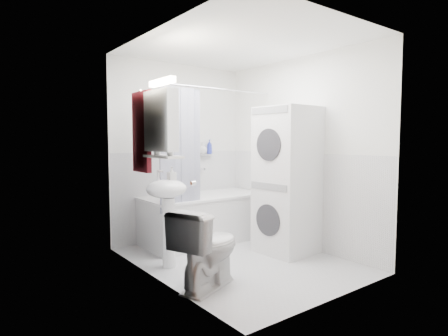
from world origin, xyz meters
TOP-DOWN VIEW (x-y plane):
  - floor at (0.00, 0.00)m, footprint 2.60×2.60m
  - room_walls at (0.00, 0.00)m, footprint 2.60×2.60m
  - wainscot at (0.00, 0.29)m, footprint 1.98×2.58m
  - door at (-0.95, -0.55)m, footprint 0.05×2.00m
  - bathtub at (0.15, 0.92)m, footprint 1.65×0.78m
  - tub_spout at (0.35, 1.25)m, footprint 0.04×0.12m
  - curtain_rod at (0.15, 0.59)m, footprint 1.83×0.02m
  - shower_curtain at (-0.39, 0.59)m, footprint 0.55×0.02m
  - sink at (-0.75, 0.28)m, footprint 0.44×0.37m
  - medicine_cabinet at (-0.90, 0.10)m, footprint 0.13×0.50m
  - shelf at (-0.89, 0.10)m, footprint 0.18×0.54m
  - shower_caddy at (0.40, 1.24)m, footprint 0.22×0.06m
  - towel at (-0.94, 0.48)m, footprint 0.07×0.36m
  - washer_dryer at (0.68, -0.10)m, footprint 0.65×0.64m
  - toilet at (-0.72, -0.42)m, footprint 0.85×0.67m
  - soap_pump at (-0.71, 0.25)m, footprint 0.08×0.17m
  - shelf_bottle at (-0.89, -0.05)m, footprint 0.07×0.18m
  - shelf_cup at (-0.89, 0.22)m, footprint 0.10×0.09m
  - shampoo_a at (0.35, 1.24)m, footprint 0.13×0.17m
  - shampoo_b at (0.47, 1.24)m, footprint 0.08×0.21m

SIDE VIEW (x-z plane):
  - floor at x=0.00m, z-range 0.00..0.00m
  - bathtub at x=0.15m, z-range 0.03..0.66m
  - toilet at x=-0.72m, z-range 0.00..0.74m
  - wainscot at x=0.00m, z-range -0.69..1.89m
  - sink at x=-0.75m, z-range 0.18..1.22m
  - washer_dryer at x=0.68m, z-range 0.00..1.76m
  - tub_spout at x=0.35m, z-range 0.93..0.97m
  - soap_pump at x=-0.71m, z-range 0.91..0.99m
  - door at x=-0.95m, z-range 0.00..2.00m
  - shower_caddy at x=0.40m, z-range 1.14..1.16m
  - shelf at x=-0.89m, z-range 1.19..1.21m
  - shampoo_b at x=0.47m, z-range 1.16..1.24m
  - shampoo_a at x=0.35m, z-range 1.16..1.29m
  - shelf_bottle at x=-0.89m, z-range 1.21..1.28m
  - shower_curtain at x=-0.39m, z-range 0.52..1.98m
  - shelf_cup at x=-0.89m, z-range 1.21..1.31m
  - towel at x=-0.94m, z-range 1.03..1.90m
  - room_walls at x=0.00m, z-range 0.19..2.79m
  - medicine_cabinet at x=-0.90m, z-range 1.21..1.92m
  - curtain_rod at x=0.15m, z-range 1.99..2.01m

